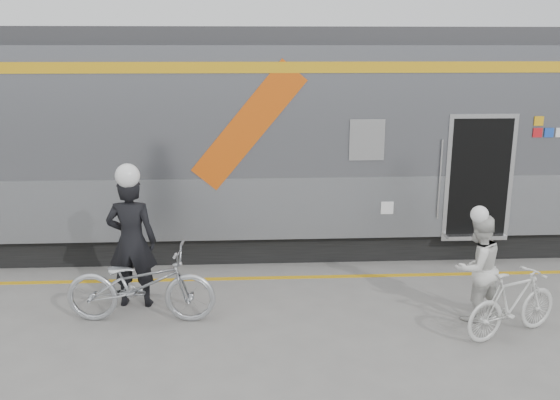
{
  "coord_description": "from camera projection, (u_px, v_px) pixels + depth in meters",
  "views": [
    {
      "loc": [
        -1.25,
        -7.17,
        3.77
      ],
      "look_at": [
        -0.78,
        1.6,
        1.5
      ],
      "focal_mm": 38.0,
      "sensor_mm": 36.0,
      "label": 1
    }
  ],
  "objects": [
    {
      "name": "helmet_man",
      "position": [
        127.0,
        163.0,
        8.41
      ],
      "size": [
        0.35,
        0.35,
        0.35
      ],
      "primitive_type": "sphere",
      "color": "white",
      "rests_on": "man"
    },
    {
      "name": "woman",
      "position": [
        477.0,
        268.0,
        8.32
      ],
      "size": [
        0.91,
        0.82,
        1.53
      ],
      "primitive_type": "imported",
      "rotation": [
        0.0,
        0.0,
        3.53
      ],
      "color": "silver",
      "rests_on": "ground"
    },
    {
      "name": "bicycle_left",
      "position": [
        141.0,
        284.0,
        8.3
      ],
      "size": [
        2.13,
        0.86,
        1.1
      ],
      "primitive_type": "imported",
      "rotation": [
        0.0,
        0.0,
        1.51
      ],
      "color": "#ACAFB4",
      "rests_on": "ground"
    },
    {
      "name": "bicycle_right",
      "position": [
        513.0,
        303.0,
        7.88
      ],
      "size": [
        1.59,
        0.99,
        0.93
      ],
      "primitive_type": "imported",
      "rotation": [
        0.0,
        0.0,
        1.96
      ],
      "color": "silver",
      "rests_on": "ground"
    },
    {
      "name": "train",
      "position": [
        342.0,
        138.0,
        11.51
      ],
      "size": [
        24.0,
        3.17,
        4.1
      ],
      "color": "black",
      "rests_on": "ground"
    },
    {
      "name": "safety_strip",
      "position": [
        324.0,
        277.0,
        10.02
      ],
      "size": [
        24.0,
        0.12,
        0.01
      ],
      "primitive_type": "cube",
      "color": "gold",
      "rests_on": "ground"
    },
    {
      "name": "man",
      "position": [
        132.0,
        242.0,
        8.71
      ],
      "size": [
        0.76,
        0.52,
        2.0
      ],
      "primitive_type": "imported",
      "rotation": [
        0.0,
        0.0,
        3.08
      ],
      "color": "black",
      "rests_on": "ground"
    },
    {
      "name": "ground",
      "position": [
        344.0,
        337.0,
        7.94
      ],
      "size": [
        90.0,
        90.0,
        0.0
      ],
      "primitive_type": "plane",
      "color": "slate",
      "rests_on": "ground"
    },
    {
      "name": "helmet_woman",
      "position": [
        483.0,
        207.0,
        8.1
      ],
      "size": [
        0.24,
        0.24,
        0.24
      ],
      "primitive_type": "sphere",
      "color": "white",
      "rests_on": "woman"
    }
  ]
}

